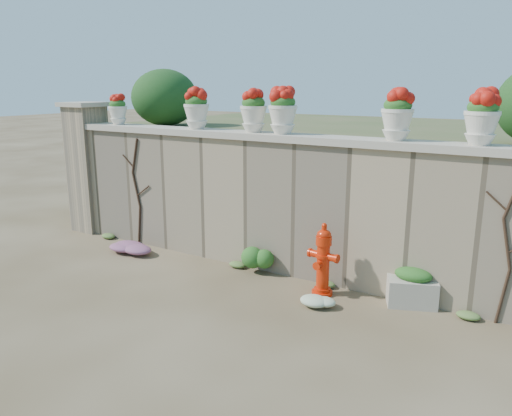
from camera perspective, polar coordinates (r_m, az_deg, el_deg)
The scene contains 19 objects.
ground at distance 6.52m, azimuth -5.87°, elevation -11.59°, with size 80.00×80.00×0.00m, color #4A3B25.
stone_wall at distance 7.60m, azimuth 2.19°, elevation 0.23°, with size 8.00×0.40×2.00m, color gray.
wall_cap at distance 7.43m, azimuth 2.26°, elevation 8.12°, with size 8.10×0.52×0.10m, color #B7AD9B.
gate_pillar at distance 10.21m, azimuth -18.58°, elevation 4.51°, with size 0.72×0.72×2.48m.
raised_fill at distance 10.45m, azimuth 10.87°, elevation 3.76°, with size 9.00×6.00×2.00m, color #384C23.
back_shrub_left at distance 10.25m, azimuth -10.39°, elevation 12.31°, with size 1.30×1.30×1.10m, color #143814.
vine_left at distance 9.03m, azimuth -13.46°, elevation 1.99°, with size 0.60×0.04×1.91m.
vine_right at distance 6.49m, azimuth 26.84°, elevation -3.81°, with size 0.60×0.04×1.91m.
fire_hydrant at distance 6.82m, azimuth 7.68°, elevation -5.84°, with size 0.44×0.31×1.01m.
planter_box at distance 6.85m, azimuth 17.42°, elevation -8.72°, with size 0.71×0.57×0.51m.
green_shrub at distance 7.61m, azimuth 0.33°, elevation -5.48°, with size 0.57×0.51×0.54m, color #1E5119.
magenta_clump at distance 8.75m, azimuth -14.12°, elevation -4.39°, with size 0.84×0.56×0.22m, color #B424A1.
white_flowers at distance 6.60m, azimuth 7.33°, elevation -10.43°, with size 0.50×0.40×0.18m, color white.
urn_pot_0 at distance 9.43m, azimuth -15.52°, elevation 10.74°, with size 0.33×0.33×0.52m.
urn_pot_1 at distance 8.22m, azimuth -6.82°, elevation 11.15°, with size 0.41×0.41×0.64m.
urn_pot_2 at distance 7.60m, azimuth -0.30°, elevation 11.00°, with size 0.40×0.40×0.63m.
urn_pot_3 at distance 7.34m, azimuth 3.07°, elevation 10.99°, with size 0.42×0.42×0.66m.
urn_pot_4 at distance 6.71m, azimuth 15.84°, elevation 10.16°, with size 0.41×0.41×0.65m.
urn_pot_5 at distance 6.51m, azimuth 24.40°, elevation 9.34°, with size 0.41×0.41×0.64m.
Camera 1 is at (3.62, -4.64, 2.80)m, focal length 35.00 mm.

